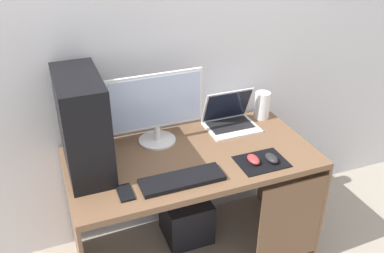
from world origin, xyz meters
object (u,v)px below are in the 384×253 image
laptop (230,119)px  cell_phone (125,193)px  keyboard (182,180)px  mouse_right (272,158)px  subwoofer (186,218)px  monitor (156,108)px  mouse_left (253,159)px  pc_tower (83,124)px  speaker (262,105)px

laptop → cell_phone: (-0.75, -0.42, -0.04)m
keyboard → mouse_right: size_ratio=4.38×
mouse_right → cell_phone: (-0.79, 0.01, -0.02)m
cell_phone → subwoofer: 0.82m
keyboard → subwoofer: size_ratio=1.47×
monitor → mouse_left: (0.41, -0.39, -0.20)m
pc_tower → cell_phone: (0.12, -0.28, -0.25)m
subwoofer → laptop: bearing=11.1°
laptop → cell_phone: 0.86m
laptop → speaker: size_ratio=1.77×
mouse_left → mouse_right: same height
pc_tower → mouse_right: size_ratio=5.33×
mouse_left → cell_phone: 0.69m
pc_tower → mouse_left: (0.82, -0.27, -0.23)m
keyboard → mouse_left: bearing=2.8°
keyboard → cell_phone: bearing=178.0°
monitor → mouse_right: bearing=-39.7°
mouse_right → mouse_left: bearing=165.3°
pc_tower → keyboard: bearing=-35.5°
speaker → laptop: bearing=-172.2°
cell_phone → subwoofer: (0.44, 0.36, -0.59)m
pc_tower → laptop: size_ratio=1.68×
mouse_left → speaker: bearing=56.1°
pc_tower → keyboard: 0.56m
speaker → subwoofer: 0.87m
subwoofer → mouse_right: bearing=-46.9°
pc_tower → mouse_left: pc_tower is taller
laptop → subwoofer: laptop is taller
mouse_left → cell_phone: size_ratio=0.74×
monitor → speaker: bearing=3.9°
cell_phone → keyboard: bearing=-2.0°
pc_tower → subwoofer: pc_tower is taller
laptop → cell_phone: laptop is taller
speaker → monitor: bearing=-176.1°
monitor → subwoofer: monitor is taller
keyboard → monitor: bearing=89.9°
subwoofer → speaker: bearing=9.7°
speaker → subwoofer: (-0.55, -0.09, -0.67)m
monitor → mouse_left: bearing=-43.9°
monitor → keyboard: monitor is taller
speaker → mouse_right: 0.51m
mouse_right → subwoofer: (-0.35, 0.37, -0.60)m
keyboard → cell_phone: 0.28m
mouse_right → keyboard: bearing=179.4°
speaker → keyboard: 0.84m
laptop → mouse_left: size_ratio=3.17×
subwoofer → keyboard: bearing=-112.9°
speaker → mouse_left: bearing=-123.9°
laptop → keyboard: (-0.47, -0.43, -0.04)m
cell_phone → subwoofer: bearing=39.0°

